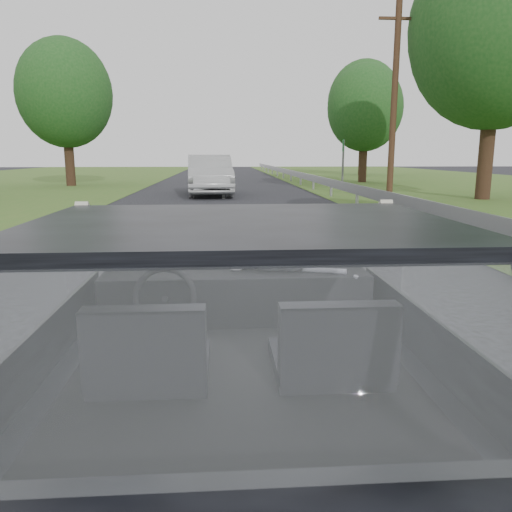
{
  "coord_description": "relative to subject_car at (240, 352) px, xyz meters",
  "views": [
    {
      "loc": [
        -0.08,
        -2.34,
        1.69
      ],
      "look_at": [
        0.12,
        0.56,
        1.1
      ],
      "focal_mm": 35.0,
      "sensor_mm": 36.0,
      "label": 1
    }
  ],
  "objects": [
    {
      "name": "ground",
      "position": [
        0.0,
        0.0,
        -0.72
      ],
      "size": [
        140.0,
        140.0,
        0.0
      ],
      "primitive_type": "plane",
      "color": "#363740",
      "rests_on": "ground"
    },
    {
      "name": "subject_car",
      "position": [
        0.0,
        0.0,
        0.0
      ],
      "size": [
        1.8,
        4.0,
        1.45
      ],
      "primitive_type": "cube",
      "color": "black",
      "rests_on": "ground"
    },
    {
      "name": "dashboard",
      "position": [
        0.0,
        0.62,
        0.12
      ],
      "size": [
        1.58,
        0.45,
        0.3
      ],
      "primitive_type": "cube",
      "color": "black",
      "rests_on": "subject_car"
    },
    {
      "name": "driver_seat",
      "position": [
        -0.4,
        -0.29,
        0.16
      ],
      "size": [
        0.5,
        0.72,
        0.42
      ],
      "primitive_type": "cube",
      "color": "black",
      "rests_on": "subject_car"
    },
    {
      "name": "passenger_seat",
      "position": [
        0.4,
        -0.29,
        0.16
      ],
      "size": [
        0.5,
        0.72,
        0.42
      ],
      "primitive_type": "cube",
      "color": "black",
      "rests_on": "subject_car"
    },
    {
      "name": "steering_wheel",
      "position": [
        -0.4,
        0.33,
        0.2
      ],
      "size": [
        0.36,
        0.36,
        0.04
      ],
      "primitive_type": "torus",
      "color": "black",
      "rests_on": "dashboard"
    },
    {
      "name": "cat",
      "position": [
        0.22,
        0.6,
        0.35
      ],
      "size": [
        0.57,
        0.28,
        0.24
      ],
      "primitive_type": "ellipsoid",
      "rotation": [
        0.0,
        0.0,
        -0.22
      ],
      "color": "gray",
      "rests_on": "dashboard"
    },
    {
      "name": "guardrail",
      "position": [
        4.3,
        10.0,
        -0.15
      ],
      "size": [
        0.05,
        90.0,
        0.32
      ],
      "primitive_type": "cube",
      "color": "#A7A8AA",
      "rests_on": "ground"
    },
    {
      "name": "other_car",
      "position": [
        -0.57,
        19.21,
        0.12
      ],
      "size": [
        2.32,
        5.25,
        1.69
      ],
      "primitive_type": "imported",
      "rotation": [
        0.0,
        0.0,
        0.06
      ],
      "color": "#A9ABAC",
      "rests_on": "ground"
    },
    {
      "name": "highway_sign",
      "position": [
        5.75,
        21.61,
        0.48
      ],
      "size": [
        0.37,
        0.95,
        2.4
      ],
      "primitive_type": "cube",
      "rotation": [
        0.0,
        0.0,
        -0.3
      ],
      "color": "#0F5E24",
      "rests_on": "ground"
    },
    {
      "name": "utility_pole",
      "position": [
        6.46,
        16.8,
        2.92
      ],
      "size": [
        0.31,
        0.31,
        7.3
      ],
      "primitive_type": "cylinder",
      "rotation": [
        0.0,
        0.0,
        0.41
      ],
      "color": "#412617",
      "rests_on": "ground"
    },
    {
      "name": "tree_1",
      "position": [
        9.96,
        16.32,
        4.03
      ],
      "size": [
        8.08,
        8.08,
        9.52
      ],
      "primitive_type": null,
      "rotation": [
        0.0,
        0.0,
        -0.36
      ],
      "color": "#174518",
      "rests_on": "ground"
    },
    {
      "name": "tree_2",
      "position": [
        8.72,
        28.66,
        2.74
      ],
      "size": [
        5.38,
        5.38,
        6.92
      ],
      "primitive_type": null,
      "rotation": [
        0.0,
        0.0,
        0.2
      ],
      "color": "#174518",
      "rests_on": "ground"
    },
    {
      "name": "tree_3",
      "position": [
        11.67,
        39.42,
        3.78
      ],
      "size": [
        6.77,
        6.77,
        9.01
      ],
      "primitive_type": null,
      "rotation": [
        0.0,
        0.0,
        -0.15
      ],
      "color": "#174518",
      "rests_on": "ground"
    },
    {
      "name": "tree_6",
      "position": [
        -8.36,
        26.07,
        3.05
      ],
      "size": [
        5.6,
        5.6,
        7.54
      ],
      "primitive_type": null,
      "rotation": [
        0.0,
        0.0,
        0.13
      ],
      "color": "#174518",
      "rests_on": "ground"
    }
  ]
}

